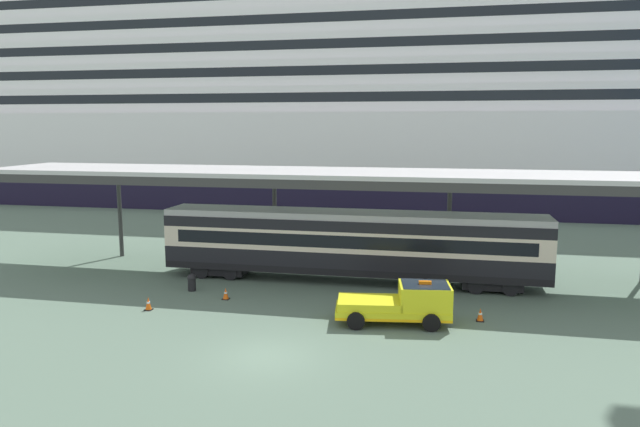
{
  "coord_description": "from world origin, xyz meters",
  "views": [
    {
      "loc": [
        6.51,
        -20.92,
        9.06
      ],
      "look_at": [
        0.47,
        8.13,
        4.5
      ],
      "focal_mm": 32.64,
      "sensor_mm": 36.0,
      "label": 1
    }
  ],
  "objects": [
    {
      "name": "ground_plane",
      "position": [
        0.0,
        0.0,
        0.0
      ],
      "size": [
        400.0,
        400.0,
        0.0
      ],
      "primitive_type": "plane",
      "color": "#526958"
    },
    {
      "name": "cruise_ship",
      "position": [
        16.29,
        50.37,
        12.64
      ],
      "size": [
        172.43,
        28.86,
        38.38
      ],
      "color": "black",
      "rests_on": "ground"
    },
    {
      "name": "platform_canopy",
      "position": [
        1.58,
        12.01,
        6.17
      ],
      "size": [
        44.25,
        6.46,
        6.4
      ],
      "color": "#B9B9B9",
      "rests_on": "ground"
    },
    {
      "name": "train_carriage",
      "position": [
        1.58,
        11.61,
        2.31
      ],
      "size": [
        21.87,
        2.81,
        4.11
      ],
      "color": "black",
      "rests_on": "ground"
    },
    {
      "name": "service_truck",
      "position": [
        5.05,
        5.0,
        0.99
      ],
      "size": [
        5.42,
        2.78,
        2.02
      ],
      "color": "yellow",
      "rests_on": "ground"
    },
    {
      "name": "traffic_cone_near",
      "position": [
        -7.39,
        4.38,
        0.33
      ],
      "size": [
        0.36,
        0.36,
        0.66
      ],
      "color": "black",
      "rests_on": "ground"
    },
    {
      "name": "traffic_cone_mid",
      "position": [
        8.53,
        6.03,
        0.3
      ],
      "size": [
        0.36,
        0.36,
        0.62
      ],
      "color": "black",
      "rests_on": "ground"
    },
    {
      "name": "traffic_cone_far",
      "position": [
        -4.3,
        6.84,
        0.3
      ],
      "size": [
        0.36,
        0.36,
        0.61
      ],
      "color": "black",
      "rests_on": "ground"
    },
    {
      "name": "quay_bollard",
      "position": [
        -6.69,
        7.96,
        0.52
      ],
      "size": [
        0.48,
        0.48,
        0.96
      ],
      "color": "black",
      "rests_on": "ground"
    }
  ]
}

